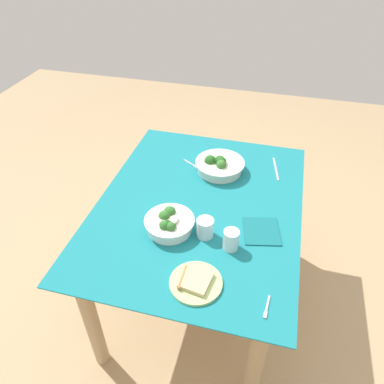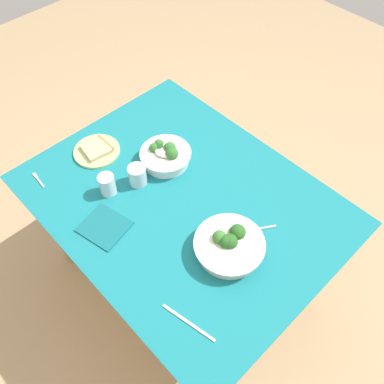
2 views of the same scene
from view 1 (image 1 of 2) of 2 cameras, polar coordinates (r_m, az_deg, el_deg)
The scene contains 11 objects.
ground_plane at distance 2.29m, azimuth 0.88°, elevation -15.34°, with size 6.00×6.00×0.00m, color tan.
dining_table at distance 1.84m, azimuth 1.06°, elevation -4.50°, with size 1.25×0.97×0.70m.
broccoli_bowl_far at distance 1.96m, azimuth 4.28°, elevation 4.15°, with size 0.26×0.26×0.09m.
broccoli_bowl_near at distance 1.61m, azimuth -3.59°, elevation -4.88°, with size 0.22×0.22×0.10m.
bread_side_plate at distance 1.44m, azimuth 0.55°, elevation -13.83°, with size 0.21×0.21×0.03m.
water_glass_center at distance 1.54m, azimuth 6.10°, elevation -7.41°, with size 0.07×0.07×0.09m, color silver.
water_glass_side at distance 1.58m, azimuth 2.06°, elevation -5.60°, with size 0.08×0.08×0.09m, color silver.
fork_by_far_bowl at distance 1.41m, azimuth 11.58°, elevation -17.28°, with size 0.10×0.02×0.00m.
fork_by_near_bowl at distance 2.03m, azimuth -0.09°, elevation 4.36°, with size 0.07×0.10×0.00m.
table_knife_left at distance 2.04m, azimuth 12.94°, elevation 3.55°, with size 0.21×0.01×0.00m, color #B7B7BC.
napkin_folded_upper at distance 1.66m, azimuth 10.77°, elevation -6.00°, with size 0.17×0.16×0.01m, color #156870.
Camera 1 is at (1.30, 0.30, 1.86)m, focal length 34.21 mm.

